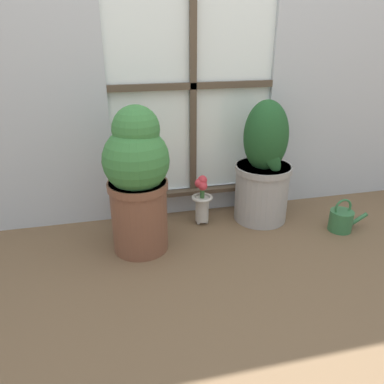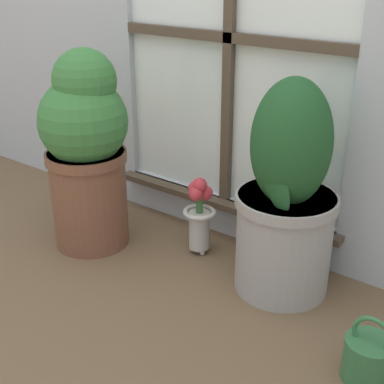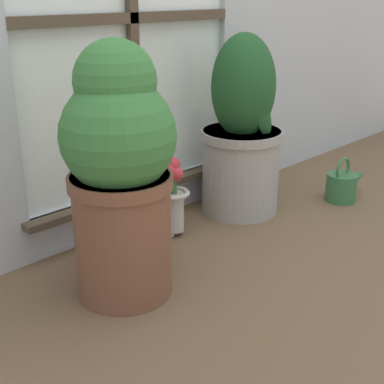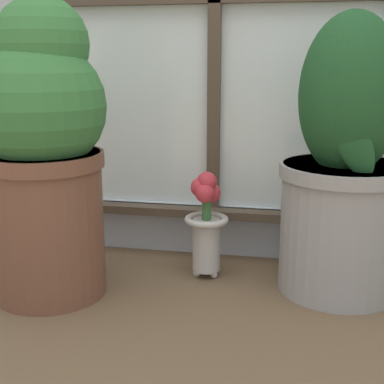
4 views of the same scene
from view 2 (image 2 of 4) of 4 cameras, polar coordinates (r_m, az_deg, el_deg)
The scene contains 5 objects.
ground_plane at distance 1.76m, azimuth -7.20°, elevation -11.26°, with size 10.00×10.00×0.00m, color brown.
potted_plant_left at distance 1.94m, azimuth -11.25°, elevation 4.68°, with size 0.32×0.32×0.73m.
potted_plant_right at distance 1.67m, azimuth 10.05°, elevation -0.95°, with size 0.32×0.32×0.70m.
flower_vase at distance 1.92m, azimuth 0.78°, elevation -2.30°, with size 0.12×0.12×0.29m.
watering_can at distance 1.50m, azimuth 18.37°, elevation -16.51°, with size 0.23×0.13×0.19m.
Camera 2 is at (1.03, -1.00, 1.01)m, focal length 50.00 mm.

